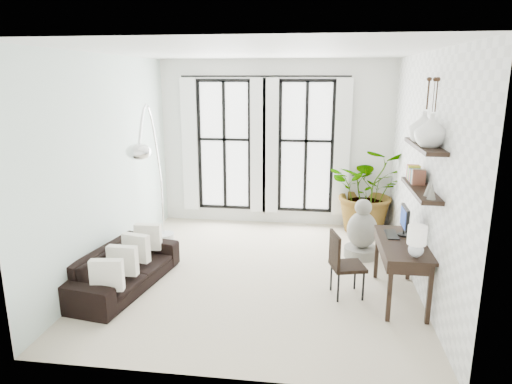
% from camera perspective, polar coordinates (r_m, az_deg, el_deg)
% --- Properties ---
extents(floor, '(5.00, 5.00, 0.00)m').
position_cam_1_polar(floor, '(6.97, 0.32, -10.08)').
color(floor, beige).
rests_on(floor, ground).
extents(ceiling, '(5.00, 5.00, 0.00)m').
position_cam_1_polar(ceiling, '(6.37, 0.36, 17.20)').
color(ceiling, white).
rests_on(ceiling, wall_back).
extents(wall_left, '(0.00, 5.00, 5.00)m').
position_cam_1_polar(wall_left, '(7.12, -17.95, 3.26)').
color(wall_left, silver).
rests_on(wall_left, floor).
extents(wall_right, '(0.00, 5.00, 5.00)m').
position_cam_1_polar(wall_right, '(6.59, 20.15, 2.24)').
color(wall_right, white).
rests_on(wall_right, floor).
extents(wall_back, '(4.50, 0.00, 4.50)m').
position_cam_1_polar(wall_back, '(8.93, 2.41, 6.03)').
color(wall_back, white).
rests_on(wall_back, floor).
extents(windows, '(3.26, 0.13, 2.65)m').
position_cam_1_polar(windows, '(8.89, 1.07, 5.74)').
color(windows, white).
rests_on(windows, wall_back).
extents(wall_shelves, '(0.25, 1.30, 0.60)m').
position_cam_1_polar(wall_shelves, '(6.03, 19.98, 2.45)').
color(wall_shelves, black).
rests_on(wall_shelves, wall_right).
extents(sofa, '(1.06, 2.03, 0.56)m').
position_cam_1_polar(sofa, '(6.69, -16.19, -9.12)').
color(sofa, black).
rests_on(sofa, floor).
extents(throw_pillows, '(0.40, 1.52, 0.40)m').
position_cam_1_polar(throw_pillows, '(6.57, -15.51, -7.46)').
color(throw_pillows, white).
rests_on(throw_pillows, sofa).
extents(plant, '(1.48, 1.29, 1.64)m').
position_cam_1_polar(plant, '(8.75, 13.94, 0.26)').
color(plant, '#2D7228').
rests_on(plant, floor).
extents(desk, '(0.57, 1.35, 1.19)m').
position_cam_1_polar(desk, '(6.18, 17.87, -6.63)').
color(desk, black).
rests_on(desk, floor).
extents(desk_chair, '(0.51, 0.51, 0.89)m').
position_cam_1_polar(desk_chair, '(6.21, 10.70, -8.41)').
color(desk_chair, black).
rests_on(desk_chair, floor).
extents(arc_lamp, '(0.75, 2.25, 2.49)m').
position_cam_1_polar(arc_lamp, '(7.11, -13.15, 6.30)').
color(arc_lamp, silver).
rests_on(arc_lamp, floor).
extents(buddha, '(0.54, 0.54, 0.98)m').
position_cam_1_polar(buddha, '(7.62, 13.09, -4.99)').
color(buddha, gray).
rests_on(buddha, floor).
extents(vase_a, '(0.37, 0.37, 0.38)m').
position_cam_1_polar(vase_a, '(5.67, 21.03, 7.18)').
color(vase_a, white).
rests_on(vase_a, shelf_upper).
extents(vase_b, '(0.37, 0.37, 0.38)m').
position_cam_1_polar(vase_b, '(6.06, 20.20, 7.65)').
color(vase_b, white).
rests_on(vase_b, shelf_upper).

